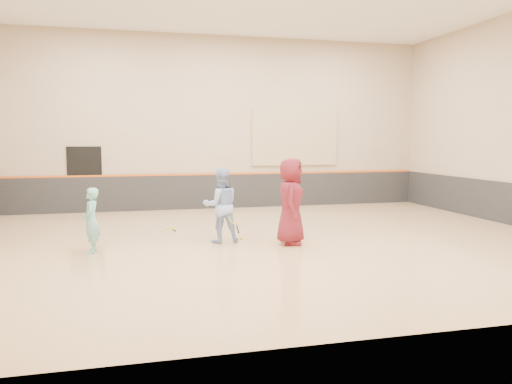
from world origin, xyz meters
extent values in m
cube|color=tan|center=(0.00, 0.00, -0.10)|extent=(15.00, 12.00, 0.20)
cube|color=tan|center=(0.00, 6.01, 3.00)|extent=(15.00, 0.02, 6.00)
cube|color=tan|center=(0.00, -6.01, 3.00)|extent=(15.00, 0.02, 6.00)
cube|color=#232326|center=(0.00, 5.97, 0.60)|extent=(14.90, 0.04, 1.20)
cube|color=#D85914|center=(0.00, 5.96, 1.22)|extent=(14.90, 0.03, 0.06)
cube|color=tan|center=(2.80, 5.95, 2.50)|extent=(3.20, 0.08, 2.00)
cube|color=black|center=(-4.50, 5.98, 1.10)|extent=(1.10, 0.05, 2.20)
imported|color=#77CECF|center=(-3.83, -0.30, 0.70)|extent=(0.36, 0.53, 1.41)
imported|color=#9BBAF0|center=(-0.95, 0.15, 0.88)|extent=(0.88, 0.70, 1.76)
imported|color=maroon|center=(0.59, -0.44, 1.00)|extent=(0.91, 1.13, 2.00)
sphere|color=#D1E435|center=(-0.43, 0.29, 0.03)|extent=(0.07, 0.07, 0.07)
sphere|color=#C2DB33|center=(0.78, -0.62, 1.21)|extent=(0.07, 0.07, 0.07)
sphere|color=gold|center=(-0.24, 3.72, 0.03)|extent=(0.07, 0.07, 0.07)
camera|label=1|loc=(-2.93, -11.36, 2.43)|focal=35.00mm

